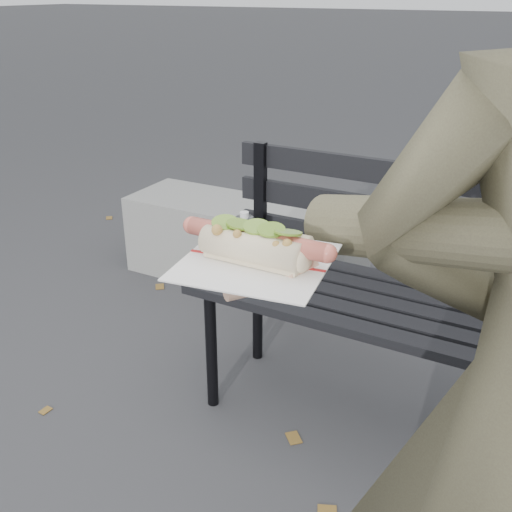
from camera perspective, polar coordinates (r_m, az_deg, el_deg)
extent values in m
cylinder|color=black|center=(2.11, -4.27, -8.96)|extent=(0.04, 0.04, 0.45)
cylinder|color=black|center=(2.36, 0.15, -4.99)|extent=(0.04, 0.04, 0.45)
cube|color=black|center=(1.75, 14.34, -8.02)|extent=(1.50, 0.07, 0.03)
cube|color=black|center=(1.83, 15.08, -6.66)|extent=(1.50, 0.07, 0.03)
cube|color=black|center=(1.91, 15.76, -5.40)|extent=(1.50, 0.07, 0.03)
cube|color=black|center=(1.98, 16.38, -4.24)|extent=(1.50, 0.07, 0.03)
cube|color=black|center=(2.06, 16.96, -3.17)|extent=(1.50, 0.07, 0.03)
cube|color=black|center=(2.19, 0.42, 5.43)|extent=(0.04, 0.03, 0.42)
cube|color=black|center=(2.05, 17.50, -0.21)|extent=(1.50, 0.02, 0.08)
cube|color=black|center=(2.00, 17.96, 3.18)|extent=(1.50, 0.02, 0.08)
cube|color=black|center=(1.96, 18.45, 6.73)|extent=(1.50, 0.02, 0.08)
cylinder|color=white|center=(2.05, -1.10, 1.20)|extent=(0.06, 0.06, 0.19)
cylinder|color=white|center=(2.01, -1.12, 3.95)|extent=(0.03, 0.03, 0.02)
cube|color=slate|center=(3.01, -1.15, 1.22)|extent=(1.20, 0.40, 0.40)
cylinder|color=#453F2E|center=(0.79, 20.62, 1.92)|extent=(0.51, 0.23, 0.19)
cylinder|color=#D8A384|center=(0.79, 2.90, -1.63)|extent=(0.09, 0.08, 0.07)
ellipsoid|color=#D8A384|center=(0.80, 0.00, -1.63)|extent=(0.10, 0.12, 0.03)
cylinder|color=#D8A384|center=(0.80, -4.49, -1.51)|extent=(0.06, 0.02, 0.02)
cylinder|color=#D8A384|center=(0.82, -3.73, -0.97)|extent=(0.06, 0.02, 0.02)
cylinder|color=#D8A384|center=(0.83, -3.01, -0.45)|extent=(0.06, 0.02, 0.02)
cylinder|color=#D8A384|center=(0.85, -2.31, 0.05)|extent=(0.06, 0.02, 0.02)
cylinder|color=#D8A384|center=(0.75, -1.32, -3.27)|extent=(0.04, 0.05, 0.02)
cube|color=white|center=(0.79, 0.00, -0.53)|extent=(0.21, 0.21, 0.00)
cube|color=#B21E1E|center=(0.79, 0.00, -0.42)|extent=(0.19, 0.03, 0.00)
cylinder|color=#D96553|center=(0.78, 0.00, 1.68)|extent=(0.20, 0.02, 0.02)
sphere|color=#D96553|center=(0.83, -6.11, 2.93)|extent=(0.02, 0.02, 0.02)
sphere|color=#D96553|center=(0.74, 6.82, 0.25)|extent=(0.03, 0.02, 0.02)
sphere|color=#9E6B2D|center=(0.77, 0.48, 2.28)|extent=(0.01, 0.01, 0.01)
sphere|color=#9E6B2D|center=(0.80, -2.36, 3.07)|extent=(0.01, 0.01, 0.01)
sphere|color=#9E6B2D|center=(0.76, 1.92, 1.86)|extent=(0.01, 0.01, 0.01)
sphere|color=#9E6B2D|center=(0.78, 3.54, 1.77)|extent=(0.01, 0.01, 0.01)
sphere|color=#9E6B2D|center=(0.79, -1.22, 2.55)|extent=(0.01, 0.01, 0.01)
sphere|color=#9E6B2D|center=(0.80, -0.08, 2.34)|extent=(0.01, 0.01, 0.01)
sphere|color=#9E6B2D|center=(0.75, 2.11, 1.20)|extent=(0.01, 0.01, 0.01)
sphere|color=#9E6B2D|center=(0.76, 3.50, 1.34)|extent=(0.01, 0.01, 0.01)
sphere|color=#9E6B2D|center=(0.80, -0.36, 2.75)|extent=(0.01, 0.01, 0.01)
sphere|color=#9E6B2D|center=(0.83, -3.01, 3.23)|extent=(0.01, 0.01, 0.01)
sphere|color=#9E6B2D|center=(0.77, 3.58, 1.98)|extent=(0.01, 0.01, 0.01)
sphere|color=#9E6B2D|center=(0.78, -1.38, 2.58)|extent=(0.01, 0.01, 0.01)
sphere|color=#9E6B2D|center=(0.77, 3.40, 1.96)|extent=(0.01, 0.01, 0.01)
sphere|color=#9E6B2D|center=(0.76, -1.80, 2.10)|extent=(0.01, 0.01, 0.01)
sphere|color=#9E6B2D|center=(0.79, -0.12, 2.71)|extent=(0.01, 0.01, 0.01)
sphere|color=#9E6B2D|center=(0.74, 1.94, 0.99)|extent=(0.01, 0.01, 0.01)
sphere|color=#9E6B2D|center=(0.79, 0.69, 2.98)|extent=(0.01, 0.01, 0.01)
sphere|color=#9E6B2D|center=(0.80, -3.23, 2.95)|extent=(0.01, 0.01, 0.01)
sphere|color=#9E6B2D|center=(0.80, -3.21, 2.57)|extent=(0.01, 0.01, 0.01)
sphere|color=#9E6B2D|center=(0.77, 3.35, 1.86)|extent=(0.01, 0.01, 0.01)
sphere|color=#9E6B2D|center=(0.74, 3.87, 0.85)|extent=(0.01, 0.01, 0.01)
sphere|color=#9E6B2D|center=(0.76, 3.59, 1.87)|extent=(0.01, 0.01, 0.01)
sphere|color=#9E6B2D|center=(0.78, -3.73, 2.49)|extent=(0.01, 0.01, 0.01)
sphere|color=#9E6B2D|center=(0.76, 2.34, 1.46)|extent=(0.01, 0.01, 0.01)
sphere|color=#9E6B2D|center=(0.79, 0.17, 2.22)|extent=(0.01, 0.01, 0.01)
sphere|color=#9E6B2D|center=(0.76, 1.87, 1.79)|extent=(0.01, 0.01, 0.01)
sphere|color=#9E6B2D|center=(0.74, 3.00, 1.16)|extent=(0.01, 0.01, 0.01)
sphere|color=#9E6B2D|center=(0.78, -1.56, 2.42)|extent=(0.01, 0.01, 0.01)
sphere|color=#9E6B2D|center=(0.79, -3.48, 2.87)|extent=(0.01, 0.01, 0.01)
sphere|color=#9E6B2D|center=(0.80, -0.67, 2.48)|extent=(0.01, 0.01, 0.01)
cylinder|color=olive|center=(0.79, -2.97, 3.21)|extent=(0.04, 0.04, 0.01)
cylinder|color=olive|center=(0.79, -1.54, 3.06)|extent=(0.04, 0.04, 0.01)
cylinder|color=olive|center=(0.78, 0.07, 2.80)|extent=(0.04, 0.04, 0.01)
cylinder|color=olive|center=(0.76, 1.47, 2.53)|extent=(0.04, 0.04, 0.01)
cylinder|color=olive|center=(0.75, 3.08, 2.26)|extent=(0.04, 0.04, 0.01)
cube|color=brown|center=(2.32, -19.41, -13.70)|extent=(0.03, 0.04, 0.00)
cube|color=brown|center=(3.05, -9.15, -2.89)|extent=(0.07, 0.07, 0.00)
cube|color=brown|center=(3.51, -4.38, 1.17)|extent=(0.04, 0.05, 0.00)
cube|color=brown|center=(2.09, 3.61, -16.90)|extent=(0.07, 0.07, 0.00)
cube|color=brown|center=(4.02, -13.81, 3.55)|extent=(0.07, 0.07, 0.00)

